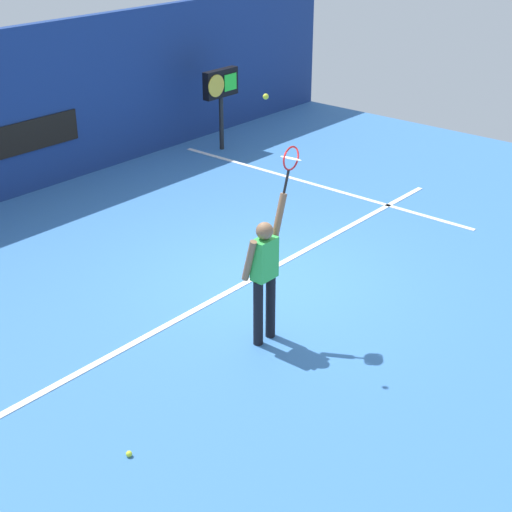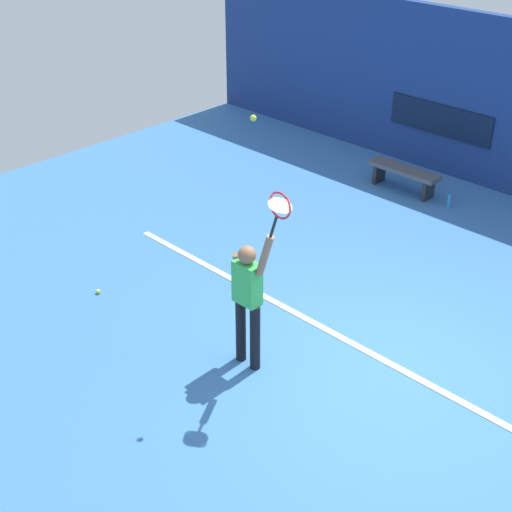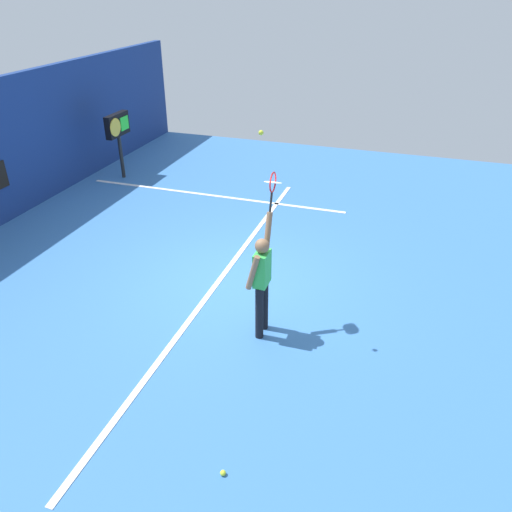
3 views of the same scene
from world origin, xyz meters
name	(u,v)px [view 1 (image 1 of 3)]	position (x,y,z in m)	size (l,w,h in m)	color
ground_plane	(269,282)	(0.00, 0.00, 0.00)	(18.00, 18.00, 0.00)	#3870B2
back_wall	(23,112)	(0.00, 6.03, 1.56)	(18.00, 0.20, 3.12)	navy
sponsor_banner_center	(30,136)	(0.00, 5.91, 1.11)	(2.20, 0.03, 0.60)	black
court_baseline	(257,277)	(0.00, 0.25, 0.01)	(10.00, 0.10, 0.01)	white
court_sideline	(313,184)	(3.80, 2.00, 0.01)	(0.10, 7.00, 0.01)	white
tennis_player	(264,272)	(-1.30, -0.99, 1.01)	(0.66, 0.31, 1.98)	black
tennis_racket	(290,161)	(-0.81, -0.99, 2.36)	(0.39, 0.27, 0.63)	black
tennis_ball	(266,97)	(-1.25, -0.95, 3.24)	(0.07, 0.07, 0.07)	#CCE033
scoreboard_clock	(221,87)	(4.30, 4.93, 1.41)	(0.96, 0.20, 1.80)	black
spare_ball	(129,454)	(-4.00, -1.39, 0.03)	(0.07, 0.07, 0.07)	#CCE033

